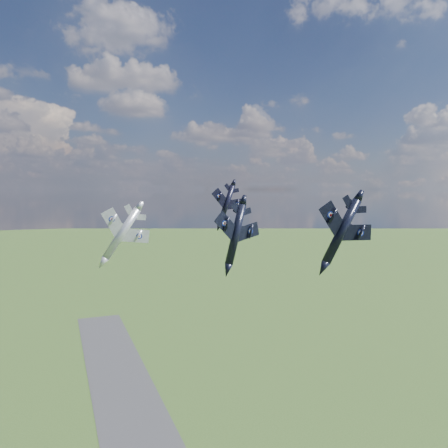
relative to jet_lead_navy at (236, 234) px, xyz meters
name	(u,v)px	position (x,y,z in m)	size (l,w,h in m)	color
jet_lead_navy	(236,234)	(0.00, 0.00, 0.00)	(11.37, 15.86, 3.28)	black
jet_right_navy	(342,231)	(7.82, -21.84, 2.25)	(10.19, 14.21, 2.94)	black
jet_high_navy	(226,204)	(7.84, 24.81, 4.74)	(9.73, 13.57, 2.81)	black
jet_left_silver	(122,233)	(-19.47, 11.66, -0.24)	(11.20, 15.62, 3.23)	#ADAEB8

